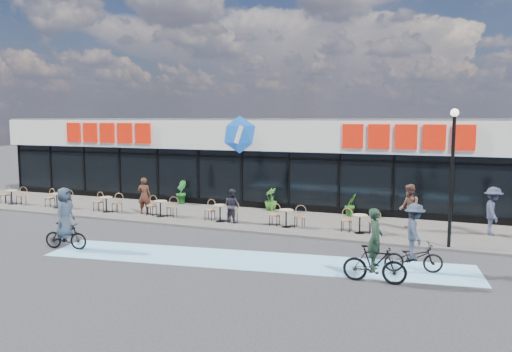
# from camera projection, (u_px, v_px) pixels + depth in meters

# --- Properties ---
(ground) EXTENTS (120.00, 120.00, 0.00)m
(ground) POSITION_uv_depth(u_px,v_px,m) (170.00, 239.00, 19.11)
(ground) COLOR #28282B
(ground) RESTS_ON ground
(sidewalk) EXTENTS (44.00, 5.00, 0.10)m
(sidewalk) POSITION_uv_depth(u_px,v_px,m) (221.00, 217.00, 23.26)
(sidewalk) COLOR #615B55
(sidewalk) RESTS_ON ground
(bike_lane) EXTENTS (14.17, 4.13, 0.01)m
(bike_lane) POSITION_uv_depth(u_px,v_px,m) (252.00, 260.00, 16.26)
(bike_lane) COLOR #75BBDE
(bike_lane) RESTS_ON ground
(building) EXTENTS (30.60, 6.57, 4.75)m
(building) POSITION_uv_depth(u_px,v_px,m) (262.00, 159.00, 28.01)
(building) COLOR black
(building) RESTS_ON ground
(lamp_post) EXTENTS (0.28, 0.28, 4.84)m
(lamp_post) POSITION_uv_depth(u_px,v_px,m) (452.00, 165.00, 17.26)
(lamp_post) COLOR black
(lamp_post) RESTS_ON sidewalk
(bistro_set_0) EXTENTS (1.54, 0.62, 0.90)m
(bistro_set_0) POSITION_uv_depth(u_px,v_px,m) (13.00, 195.00, 26.37)
(bistro_set_0) COLOR tan
(bistro_set_0) RESTS_ON sidewalk
(bistro_set_1) EXTENTS (1.54, 0.62, 0.90)m
(bistro_set_1) POSITION_uv_depth(u_px,v_px,m) (58.00, 199.00, 25.26)
(bistro_set_1) COLOR tan
(bistro_set_1) RESTS_ON sidewalk
(bistro_set_2) EXTENTS (1.54, 0.62, 0.90)m
(bistro_set_2) POSITION_uv_depth(u_px,v_px,m) (107.00, 202.00, 24.15)
(bistro_set_2) COLOR tan
(bistro_set_2) RESTS_ON sidewalk
(bistro_set_3) EXTENTS (1.54, 0.62, 0.90)m
(bistro_set_3) POSITION_uv_depth(u_px,v_px,m) (161.00, 206.00, 23.04)
(bistro_set_3) COLOR tan
(bistro_set_3) RESTS_ON sidewalk
(bistro_set_4) EXTENTS (1.54, 0.62, 0.90)m
(bistro_set_4) POSITION_uv_depth(u_px,v_px,m) (221.00, 211.00, 21.93)
(bistro_set_4) COLOR tan
(bistro_set_4) RESTS_ON sidewalk
(bistro_set_5) EXTENTS (1.54, 0.62, 0.90)m
(bistro_set_5) POSITION_uv_depth(u_px,v_px,m) (287.00, 216.00, 20.81)
(bistro_set_5) COLOR tan
(bistro_set_5) RESTS_ON sidewalk
(bistro_set_6) EXTENTS (1.54, 0.62, 0.90)m
(bistro_set_6) POSITION_uv_depth(u_px,v_px,m) (360.00, 221.00, 19.70)
(bistro_set_6) COLOR tan
(bistro_set_6) RESTS_ON sidewalk
(potted_plant_left) EXTENTS (0.83, 0.86, 1.22)m
(potted_plant_left) POSITION_uv_depth(u_px,v_px,m) (181.00, 192.00, 26.42)
(potted_plant_left) COLOR #1A5C1F
(potted_plant_left) RESTS_ON sidewalk
(potted_plant_mid) EXTENTS (0.88, 0.88, 1.12)m
(potted_plant_mid) POSITION_uv_depth(u_px,v_px,m) (271.00, 199.00, 24.44)
(potted_plant_mid) COLOR #265618
(potted_plant_mid) RESTS_ON sidewalk
(potted_plant_right) EXTENTS (0.72, 0.75, 1.06)m
(potted_plant_right) POSITION_uv_depth(u_px,v_px,m) (351.00, 205.00, 23.08)
(potted_plant_right) COLOR #2A5F1B
(potted_plant_right) RESTS_ON sidewalk
(patron_left) EXTENTS (0.72, 0.56, 1.75)m
(patron_left) POSITION_uv_depth(u_px,v_px,m) (144.00, 196.00, 23.50)
(patron_left) COLOR #402217
(patron_left) RESTS_ON sidewalk
(patron_right) EXTENTS (0.85, 0.75, 1.47)m
(patron_right) POSITION_uv_depth(u_px,v_px,m) (232.00, 206.00, 21.64)
(patron_right) COLOR black
(patron_right) RESTS_ON sidewalk
(pedestrian_a) EXTENTS (0.94, 1.08, 1.89)m
(pedestrian_a) POSITION_uv_depth(u_px,v_px,m) (409.00, 207.00, 20.05)
(pedestrian_a) COLOR brown
(pedestrian_a) RESTS_ON sidewalk
(pedestrian_b) EXTENTS (0.80, 1.27, 1.88)m
(pedestrian_b) POSITION_uv_depth(u_px,v_px,m) (493.00, 211.00, 19.30)
(pedestrian_b) COLOR #292E41
(pedestrian_b) RESTS_ON sidewalk
(cyclist_a) EXTENTS (1.79, 0.63, 2.13)m
(cyclist_a) POSITION_uv_depth(u_px,v_px,m) (375.00, 256.00, 13.98)
(cyclist_a) COLOR black
(cyclist_a) RESTS_ON ground
(cyclist_b) EXTENTS (1.83, 1.19, 2.10)m
(cyclist_b) POSITION_uv_depth(u_px,v_px,m) (414.00, 243.00, 14.92)
(cyclist_b) COLOR black
(cyclist_b) RESTS_ON ground
(cyclist_c) EXTENTS (1.64, 0.94, 2.20)m
(cyclist_c) POSITION_uv_depth(u_px,v_px,m) (65.00, 223.00, 17.56)
(cyclist_c) COLOR black
(cyclist_c) RESTS_ON ground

